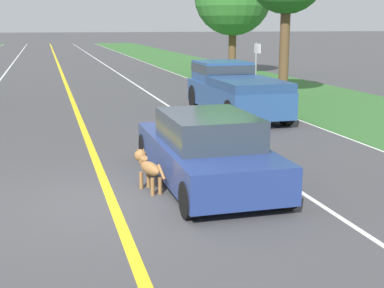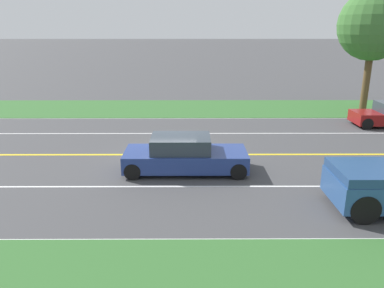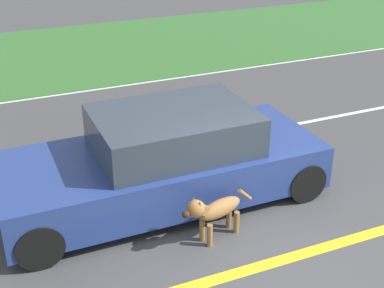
# 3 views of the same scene
# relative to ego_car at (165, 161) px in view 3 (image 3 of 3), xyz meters

# --- Properties ---
(ground_plane) EXTENTS (400.00, 400.00, 0.00)m
(ground_plane) POSITION_rel_ego_car_xyz_m (-1.97, -0.75, -0.65)
(ground_plane) COLOR #424244
(centre_divider_line) EXTENTS (0.18, 160.00, 0.01)m
(centre_divider_line) POSITION_rel_ego_car_xyz_m (-1.97, -0.75, -0.64)
(centre_divider_line) COLOR yellow
(centre_divider_line) RESTS_ON ground
(lane_edge_line_right) EXTENTS (0.14, 160.00, 0.01)m
(lane_edge_line_right) POSITION_rel_ego_car_xyz_m (5.03, -0.75, -0.64)
(lane_edge_line_right) COLOR white
(lane_edge_line_right) RESTS_ON ground
(lane_dash_same_dir) EXTENTS (0.10, 160.00, 0.01)m
(lane_dash_same_dir) POSITION_rel_ego_car_xyz_m (1.53, -0.75, -0.64)
(lane_dash_same_dir) COLOR white
(lane_dash_same_dir) RESTS_ON ground
(grass_verge_right) EXTENTS (6.00, 160.00, 0.03)m
(grass_verge_right) POSITION_rel_ego_car_xyz_m (8.03, -0.75, -0.63)
(grass_verge_right) COLOR #33662D
(grass_verge_right) RESTS_ON ground
(ego_car) EXTENTS (1.93, 4.69, 1.40)m
(ego_car) POSITION_rel_ego_car_xyz_m (0.00, 0.00, 0.00)
(ego_car) COLOR navy
(ego_car) RESTS_ON ground
(dog) EXTENTS (0.46, 1.19, 0.75)m
(dog) POSITION_rel_ego_car_xyz_m (-1.22, -0.22, -0.19)
(dog) COLOR olive
(dog) RESTS_ON ground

